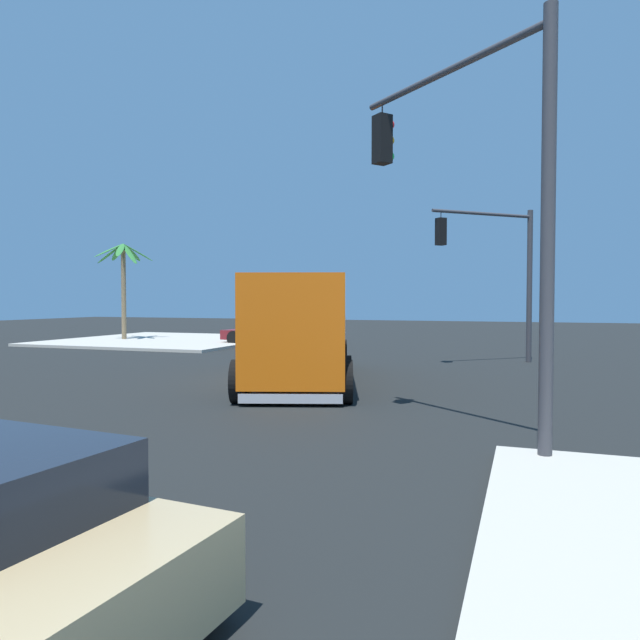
% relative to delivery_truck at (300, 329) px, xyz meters
% --- Properties ---
extents(ground_plane, '(100.00, 100.00, 0.00)m').
position_rel_delivery_truck_xyz_m(ground_plane, '(0.46, 0.93, -1.54)').
color(ground_plane, black).
extents(sidewalk_corner_far, '(11.26, 11.26, 0.14)m').
position_rel_delivery_truck_xyz_m(sidewalk_corner_far, '(12.66, 13.12, -1.47)').
color(sidewalk_corner_far, '#B2ADA0').
rests_on(sidewalk_corner_far, ground).
extents(delivery_truck, '(8.61, 5.03, 2.96)m').
position_rel_delivery_truck_xyz_m(delivery_truck, '(0.00, 0.00, 0.00)').
color(delivery_truck, orange).
rests_on(delivery_truck, ground).
extents(traffic_light_primary, '(2.83, 3.41, 6.36)m').
position_rel_delivery_truck_xyz_m(traffic_light_primary, '(-5.57, -5.31, 2.77)').
color(traffic_light_primary, '#38383D').
rests_on(traffic_light_primary, sidewalk_corner_near).
extents(traffic_light_secondary, '(2.99, 3.36, 5.73)m').
position_rel_delivery_truck_xyz_m(traffic_light_secondary, '(7.11, -5.05, 2.25)').
color(traffic_light_secondary, '#38383D').
rests_on(traffic_light_secondary, ground).
extents(pickup_maroon, '(2.61, 5.35, 1.38)m').
position_rel_delivery_truck_xyz_m(pickup_maroon, '(12.23, 6.48, -0.81)').
color(pickup_maroon, maroon).
rests_on(pickup_maroon, ground).
extents(palm_tree_far, '(3.26, 2.93, 5.43)m').
position_rel_delivery_truck_xyz_m(palm_tree_far, '(11.92, 15.55, 2.41)').
color(palm_tree_far, '#7A6647').
rests_on(palm_tree_far, sidewalk_corner_far).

